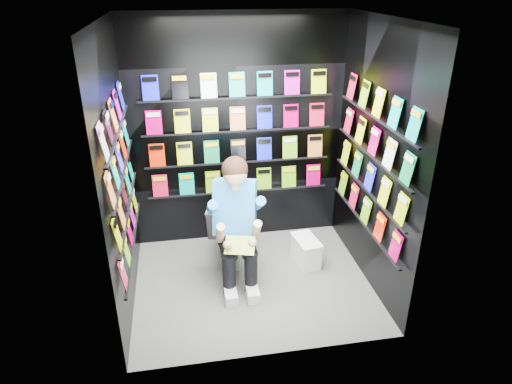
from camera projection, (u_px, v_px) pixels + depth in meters
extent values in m
plane|color=#5C5C59|center=(253.00, 283.00, 4.77)|extent=(2.40, 2.40, 0.00)
plane|color=white|center=(252.00, 18.00, 3.64)|extent=(2.40, 2.40, 0.00)
cube|color=black|center=(238.00, 134.00, 5.09)|extent=(2.40, 0.04, 2.60)
cube|color=black|center=(275.00, 220.00, 3.32)|extent=(2.40, 0.04, 2.60)
cube|color=black|center=(118.00, 177.00, 4.02)|extent=(0.04, 2.00, 2.60)
cube|color=black|center=(375.00, 160.00, 4.39)|extent=(0.04, 2.00, 2.60)
imported|color=white|center=(231.00, 227.00, 5.09)|extent=(0.60, 0.83, 0.73)
cube|color=silver|center=(306.00, 252.00, 5.04)|extent=(0.26, 0.40, 0.28)
cube|color=silver|center=(306.00, 240.00, 4.97)|extent=(0.29, 0.43, 0.03)
cube|color=green|center=(240.00, 245.00, 4.35)|extent=(0.32, 0.23, 0.12)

